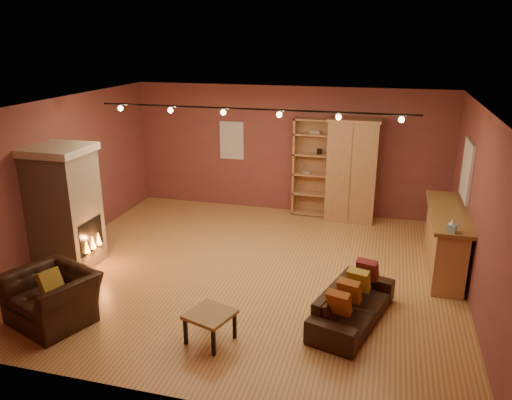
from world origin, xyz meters
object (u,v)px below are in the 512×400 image
(armoire, at_px, (352,170))
(coffee_table, at_px, (210,317))
(bookcase, at_px, (314,166))
(bar_counter, at_px, (445,240))
(fireplace, at_px, (65,208))
(armchair, at_px, (51,289))
(loveseat, at_px, (353,298))

(armoire, height_order, coffee_table, armoire)
(bookcase, relative_size, bar_counter, 0.97)
(fireplace, xyz_separation_m, bookcase, (3.65, 3.74, 0.04))
(bar_counter, bearing_deg, bookcase, 139.39)
(armchair, bearing_deg, bar_counter, 50.83)
(fireplace, distance_m, armoire, 5.73)
(loveseat, bearing_deg, fireplace, 99.48)
(bookcase, distance_m, armoire, 0.85)
(armoire, relative_size, coffee_table, 3.20)
(loveseat, xyz_separation_m, coffee_table, (-1.76, -0.96, -0.00))
(fireplace, xyz_separation_m, loveseat, (4.89, -0.56, -0.70))
(loveseat, distance_m, armchair, 4.19)
(bookcase, height_order, bar_counter, bookcase)
(bookcase, bearing_deg, fireplace, -134.34)
(loveseat, bearing_deg, armoire, 21.59)
(armoire, relative_size, armchair, 1.69)
(armoire, relative_size, bar_counter, 0.99)
(fireplace, relative_size, coffee_table, 3.08)
(fireplace, height_order, bar_counter, fireplace)
(fireplace, height_order, armchair, fireplace)
(bookcase, relative_size, armchair, 1.66)
(armchair, bearing_deg, armoire, 75.65)
(bar_counter, xyz_separation_m, loveseat, (-1.35, -2.07, -0.18))
(bookcase, distance_m, armchair, 6.08)
(fireplace, distance_m, coffee_table, 3.55)
(loveseat, bearing_deg, coffee_table, 134.62)
(armoire, bearing_deg, coffee_table, -104.90)
(loveseat, height_order, coffee_table, loveseat)
(fireplace, bearing_deg, bookcase, 45.66)
(armoire, bearing_deg, fireplace, -141.47)
(bookcase, bearing_deg, armchair, -117.70)
(armchair, relative_size, coffee_table, 1.89)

